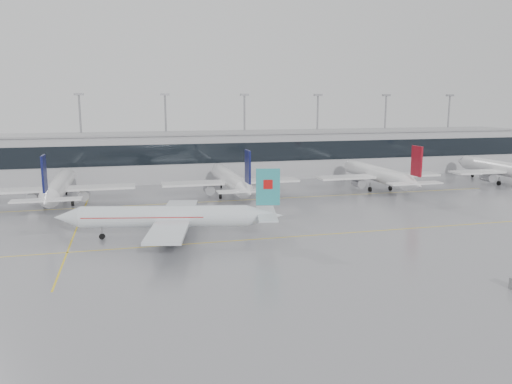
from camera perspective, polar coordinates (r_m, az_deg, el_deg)
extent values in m
plane|color=gray|center=(76.45, 2.24, -5.26)|extent=(320.00, 320.00, 0.00)
cube|color=yellow|center=(76.45, 2.24, -5.26)|extent=(120.00, 0.25, 0.01)
cube|color=yellow|center=(104.77, -2.45, -0.97)|extent=(120.00, 0.25, 0.01)
cube|color=yellow|center=(88.40, -19.75, -3.72)|extent=(0.25, 60.00, 0.01)
cube|color=#A1A1A5|center=(134.99, -5.29, 4.12)|extent=(180.00, 15.00, 12.00)
cube|color=black|center=(127.42, -4.76, 4.44)|extent=(180.00, 0.20, 5.00)
cube|color=gray|center=(134.46, -5.34, 6.75)|extent=(182.00, 16.00, 0.40)
cylinder|color=gray|center=(139.36, -19.33, 5.84)|extent=(0.50, 0.50, 22.00)
cube|color=gray|center=(139.04, -19.61, 10.48)|extent=(2.40, 1.00, 0.60)
cylinder|color=gray|center=(139.22, -10.23, 6.25)|extent=(0.50, 0.50, 22.00)
cube|color=gray|center=(138.90, -10.38, 10.91)|extent=(2.40, 1.00, 0.60)
cylinder|color=gray|center=(142.53, -1.32, 6.51)|extent=(0.50, 0.50, 22.00)
cube|color=gray|center=(142.22, -1.34, 11.05)|extent=(2.40, 1.00, 0.60)
cylinder|color=gray|center=(149.04, 7.00, 6.60)|extent=(0.50, 0.50, 22.00)
cube|color=gray|center=(148.74, 7.10, 10.95)|extent=(2.40, 1.00, 0.60)
cylinder|color=gray|center=(158.37, 14.49, 6.57)|extent=(0.50, 0.50, 22.00)
cube|color=gray|center=(158.09, 14.68, 10.66)|extent=(2.40, 1.00, 0.60)
cylinder|color=gray|center=(170.05, 21.04, 6.45)|extent=(0.50, 0.50, 22.00)
cube|color=gray|center=(169.79, 21.29, 10.25)|extent=(2.40, 1.00, 0.60)
cylinder|color=silver|center=(76.38, -10.44, -2.77)|extent=(24.99, 8.39, 3.26)
cone|color=silver|center=(79.72, -20.77, -2.73)|extent=(4.59, 4.03, 3.26)
cone|color=silver|center=(75.72, 1.06, -2.71)|extent=(6.16, 4.36, 3.26)
cube|color=silver|center=(76.27, -9.31, -3.06)|extent=(10.53, 27.38, 0.45)
cube|color=silver|center=(75.67, 1.21, -2.49)|extent=(4.91, 10.72, 0.25)
cube|color=teal|center=(74.87, 1.37, 0.58)|extent=(3.59, 1.10, 5.56)
cylinder|color=#9FA0A5|center=(72.09, -10.13, -5.11)|extent=(3.96, 2.81, 2.10)
cylinder|color=#9FA0A5|center=(81.31, -9.23, -3.31)|extent=(3.96, 2.81, 2.10)
cylinder|color=gray|center=(78.82, -17.21, -4.39)|extent=(0.20, 0.20, 1.37)
cylinder|color=black|center=(78.99, -17.18, -4.87)|extent=(0.94, 0.48, 0.90)
cylinder|color=gray|center=(74.09, -8.74, -4.89)|extent=(0.24, 0.24, 1.37)
cylinder|color=black|center=(74.28, -8.73, -5.40)|extent=(1.17, 0.67, 1.10)
cylinder|color=gray|center=(79.09, -8.33, -3.90)|extent=(0.24, 0.24, 1.37)
cylinder|color=black|center=(79.26, -8.31, -4.39)|extent=(1.17, 0.67, 1.10)
cube|color=#B70F0F|center=(74.80, 1.38, 0.90)|extent=(1.46, 0.73, 1.40)
cube|color=#B70F0F|center=(76.82, -12.66, -2.62)|extent=(18.29, 6.99, 0.12)
cylinder|color=white|center=(107.74, -21.58, 0.67)|extent=(3.59, 27.36, 3.59)
cone|color=white|center=(123.14, -20.70, 1.86)|extent=(3.59, 4.00, 3.59)
cone|color=white|center=(91.66, -22.81, -1.01)|extent=(3.59, 5.60, 3.59)
cube|color=white|center=(106.33, -21.66, 0.33)|extent=(29.64, 5.00, 0.45)
cube|color=white|center=(91.41, -22.84, -0.85)|extent=(11.40, 2.80, 0.25)
cube|color=#0D1143|center=(90.50, -23.06, 1.96)|extent=(0.35, 3.60, 6.12)
cylinder|color=#9FA0A5|center=(107.80, -24.10, -0.53)|extent=(2.10, 3.60, 2.10)
cylinder|color=#9FA0A5|center=(106.56, -19.01, -0.30)|extent=(2.10, 3.60, 2.10)
cylinder|color=gray|center=(118.61, -20.88, 0.29)|extent=(0.20, 0.20, 1.56)
cylinder|color=black|center=(118.74, -20.85, -0.08)|extent=(0.30, 0.90, 0.90)
cylinder|color=gray|center=(106.09, -23.04, -0.93)|extent=(0.24, 0.24, 1.56)
cylinder|color=black|center=(106.23, -23.01, -1.34)|extent=(0.45, 1.10, 1.10)
cylinder|color=gray|center=(105.41, -20.25, -0.81)|extent=(0.24, 0.24, 1.56)
cylinder|color=black|center=(105.55, -20.22, -1.22)|extent=(0.45, 1.10, 1.10)
cylinder|color=white|center=(108.92, -3.01, 1.49)|extent=(3.59, 27.36, 3.59)
cone|color=white|center=(124.17, -4.44, 2.57)|extent=(3.59, 4.00, 3.59)
cone|color=white|center=(93.05, -1.00, -0.03)|extent=(3.59, 5.60, 3.59)
cube|color=white|center=(107.53, -2.85, 1.16)|extent=(29.64, 5.00, 0.45)
cube|color=white|center=(92.80, -0.97, 0.13)|extent=(11.40, 2.80, 0.25)
cube|color=#0D1143|center=(91.91, -0.95, 2.91)|extent=(0.35, 3.60, 6.12)
cylinder|color=#9FA0A5|center=(107.43, -5.40, 0.30)|extent=(2.10, 3.60, 2.10)
cylinder|color=#9FA0A5|center=(109.31, -0.43, 0.52)|extent=(2.10, 3.60, 2.10)
cylinder|color=gray|center=(119.69, -4.01, 1.03)|extent=(0.20, 0.20, 1.56)
cylinder|color=black|center=(119.82, -4.00, 0.67)|extent=(0.30, 0.90, 0.90)
cylinder|color=gray|center=(106.44, -4.10, -0.08)|extent=(0.24, 0.24, 1.56)
cylinder|color=black|center=(106.58, -4.10, -0.50)|extent=(0.45, 1.10, 1.10)
cylinder|color=gray|center=(107.47, -1.37, 0.04)|extent=(0.24, 0.24, 1.56)
cylinder|color=black|center=(107.61, -1.37, -0.37)|extent=(0.45, 1.10, 1.10)
cylinder|color=white|center=(120.71, 13.51, 2.08)|extent=(3.59, 27.36, 3.59)
cone|color=white|center=(134.63, 10.41, 3.03)|extent=(3.59, 4.00, 3.59)
cone|color=white|center=(106.60, 17.63, 0.82)|extent=(3.59, 5.60, 3.59)
cube|color=white|center=(119.46, 13.84, 1.79)|extent=(29.64, 5.00, 0.45)
cube|color=white|center=(106.39, 17.70, 0.96)|extent=(11.40, 2.80, 0.25)
cube|color=maroon|center=(105.61, 17.89, 3.38)|extent=(0.35, 3.60, 6.12)
cylinder|color=#9FA0A5|center=(117.95, 11.64, 1.04)|extent=(2.10, 3.60, 2.10)
cylinder|color=#9FA0A5|center=(122.43, 15.68, 1.20)|extent=(2.10, 3.60, 2.10)
cylinder|color=gray|center=(130.51, 11.29, 1.63)|extent=(0.20, 0.20, 1.56)
cylinder|color=black|center=(130.62, 11.28, 1.30)|extent=(0.30, 0.90, 0.90)
cylinder|color=gray|center=(117.70, 12.91, 0.69)|extent=(0.24, 0.24, 1.56)
cylinder|color=black|center=(117.83, 12.89, 0.31)|extent=(0.45, 1.10, 1.10)
cylinder|color=gray|center=(120.16, 15.12, 0.78)|extent=(0.24, 0.24, 1.56)
cylinder|color=black|center=(120.28, 15.10, 0.42)|extent=(0.45, 1.10, 1.10)
cylinder|color=white|center=(140.45, 26.26, 2.43)|extent=(3.59, 27.36, 3.59)
cone|color=white|center=(152.59, 22.46, 3.26)|extent=(3.59, 4.00, 3.59)
cube|color=white|center=(139.38, 26.65, 2.18)|extent=(29.64, 5.00, 0.45)
cylinder|color=#9FA0A5|center=(136.87, 24.94, 1.55)|extent=(2.10, 3.60, 2.10)
cylinder|color=gray|center=(148.96, 23.53, 2.03)|extent=(0.20, 0.20, 1.56)
cylinder|color=black|center=(149.06, 23.51, 1.74)|extent=(0.30, 0.90, 0.90)
cylinder|color=gray|center=(137.21, 26.03, 1.24)|extent=(0.24, 0.24, 1.56)
cylinder|color=black|center=(137.33, 26.00, 0.92)|extent=(0.45, 1.10, 1.10)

